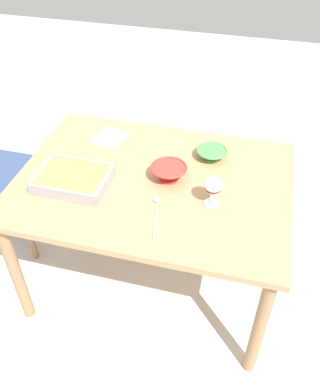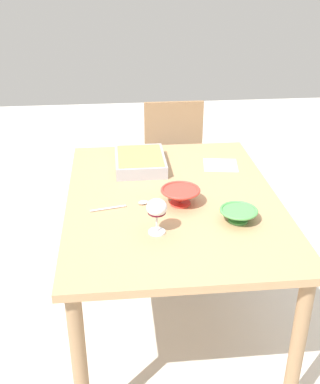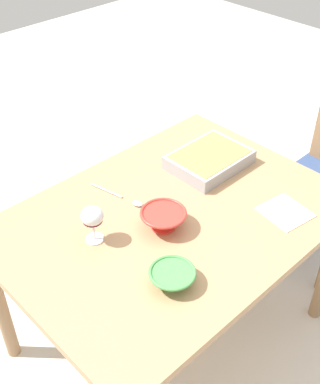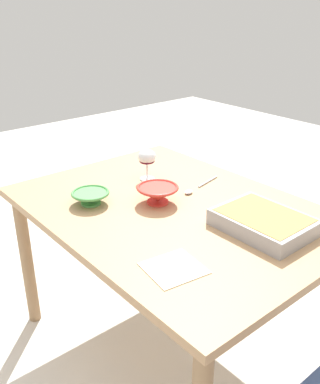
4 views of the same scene
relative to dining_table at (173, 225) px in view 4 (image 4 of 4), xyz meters
The scene contains 8 objects.
ground_plane 0.64m from the dining_table, ahead, with size 8.00×8.00×0.00m, color beige.
dining_table is the anchor object (origin of this frame).
wine_glass 0.36m from the dining_table, 18.55° to the right, with size 0.08×0.08×0.15m.
casserole_dish 0.39m from the dining_table, 160.51° to the right, with size 0.33×0.25×0.06m.
mixing_bowl 0.15m from the dining_table, 19.48° to the left, with size 0.17×0.17×0.07m.
small_bowl 0.36m from the dining_table, 45.20° to the left, with size 0.16×0.16×0.06m.
serving_spoon 0.22m from the dining_table, 70.97° to the right, with size 0.07×0.26×0.01m.
napkin 0.44m from the dining_table, 138.48° to the left, with size 0.16×0.17×0.00m, color beige.
Camera 4 is at (-1.16, 1.05, 1.50)m, focal length 40.31 mm.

